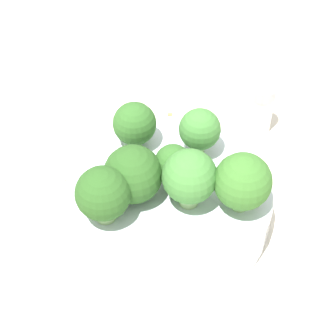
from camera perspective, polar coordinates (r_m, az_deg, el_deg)
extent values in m
plane|color=beige|center=(0.60, 0.00, -5.04)|extent=(3.00, 3.00, 0.00)
cylinder|color=silver|center=(0.58, 0.00, -3.68)|extent=(0.21, 0.21, 0.04)
cylinder|color=#8EB770|center=(0.55, -3.49, -2.09)|extent=(0.02, 0.02, 0.02)
sphere|color=#28511E|center=(0.54, -3.59, -0.65)|extent=(0.06, 0.06, 0.06)
cylinder|color=#8EB770|center=(0.54, -6.43, -4.12)|extent=(0.03, 0.03, 0.03)
sphere|color=#28511E|center=(0.52, -6.63, -2.58)|extent=(0.05, 0.05, 0.05)
cylinder|color=#8EB770|center=(0.55, 2.39, -2.28)|extent=(0.03, 0.03, 0.03)
sphere|color=#3D7533|center=(0.53, 2.47, -0.62)|extent=(0.05, 0.05, 0.05)
cylinder|color=#8EB770|center=(0.56, 0.44, -0.81)|extent=(0.02, 0.02, 0.03)
sphere|color=#2D5B23|center=(0.54, 0.45, 0.61)|extent=(0.04, 0.04, 0.04)
cylinder|color=#8EB770|center=(0.54, 7.37, -2.99)|extent=(0.02, 0.02, 0.03)
sphere|color=#386B28|center=(0.53, 7.60, -1.37)|extent=(0.06, 0.06, 0.06)
cylinder|color=#7A9E5B|center=(0.59, 3.17, 2.50)|extent=(0.02, 0.02, 0.03)
sphere|color=#3D7533|center=(0.58, 3.25, 3.95)|extent=(0.04, 0.04, 0.04)
cylinder|color=#84AD66|center=(0.60, -3.34, 3.20)|extent=(0.02, 0.02, 0.02)
sphere|color=#2D5B23|center=(0.59, -3.42, 4.52)|extent=(0.05, 0.05, 0.05)
cylinder|color=silver|center=(0.68, 9.62, 5.39)|extent=(0.03, 0.03, 0.05)
cylinder|color=#B7B7BC|center=(0.66, 9.96, 7.52)|extent=(0.03, 0.03, 0.01)
cube|color=#AD7F4C|center=(0.71, 0.21, 5.57)|extent=(0.01, 0.01, 0.01)
cube|color=olive|center=(0.64, -10.17, -1.21)|extent=(0.01, 0.00, 0.01)
cube|color=#AD7F4C|center=(0.65, 7.38, 0.80)|extent=(0.01, 0.01, 0.01)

